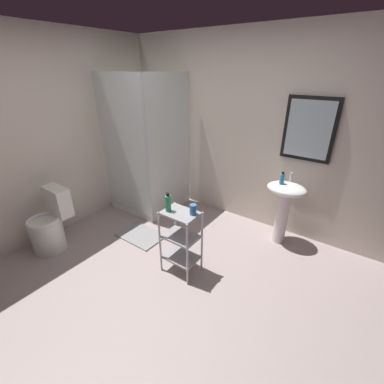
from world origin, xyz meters
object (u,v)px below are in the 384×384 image
object	(u,v)px
rinse_cup	(193,210)
bath_mat	(141,235)
storage_cart	(181,238)
hand_soap_bottle	(282,179)
shower_stall	(149,180)
pedestal_sink	(284,201)
body_wash_bottle_green	(168,203)
toilet	(50,225)

from	to	relation	value
rinse_cup	bath_mat	distance (m)	1.25
storage_cart	hand_soap_bottle	size ratio (longest dim) A/B	4.95
shower_stall	bath_mat	bearing A→B (deg)	-56.62
pedestal_sink	rinse_cup	size ratio (longest dim) A/B	7.66
shower_stall	bath_mat	xyz separation A→B (m)	(0.44, -0.68, -0.45)
shower_stall	rinse_cup	world-z (taller)	shower_stall
body_wash_bottle_green	rinse_cup	distance (m)	0.26
rinse_cup	pedestal_sink	bearing A→B (deg)	63.15
storage_cart	bath_mat	world-z (taller)	storage_cart
storage_cart	toilet	bearing A→B (deg)	-158.99
toilet	storage_cart	distance (m)	1.66
hand_soap_bottle	body_wash_bottle_green	size ratio (longest dim) A/B	0.75
toilet	hand_soap_bottle	bearing A→B (deg)	38.37
shower_stall	rinse_cup	bearing A→B (deg)	-30.16
bath_mat	pedestal_sink	bearing A→B (deg)	32.46
pedestal_sink	bath_mat	distance (m)	1.90
hand_soap_bottle	rinse_cup	size ratio (longest dim) A/B	1.41
shower_stall	body_wash_bottle_green	world-z (taller)	shower_stall
shower_stall	pedestal_sink	world-z (taller)	shower_stall
pedestal_sink	toilet	size ratio (longest dim) A/B	1.07
hand_soap_bottle	rinse_cup	world-z (taller)	hand_soap_bottle
body_wash_bottle_green	bath_mat	size ratio (longest dim) A/B	0.33
bath_mat	toilet	bearing A→B (deg)	-131.86
shower_stall	rinse_cup	distance (m)	1.67
hand_soap_bottle	shower_stall	bearing A→B (deg)	-172.22
hand_soap_bottle	rinse_cup	distance (m)	1.20
body_wash_bottle_green	bath_mat	world-z (taller)	body_wash_bottle_green
shower_stall	storage_cart	xyz separation A→B (m)	(1.29, -0.87, -0.03)
body_wash_bottle_green	bath_mat	xyz separation A→B (m)	(-0.72, 0.23, -0.82)
shower_stall	body_wash_bottle_green	xyz separation A→B (m)	(1.17, -0.91, 0.37)
hand_soap_bottle	body_wash_bottle_green	distance (m)	1.39
storage_cart	hand_soap_bottle	xyz separation A→B (m)	(0.63, 1.13, 0.44)
pedestal_sink	storage_cart	size ratio (longest dim) A/B	1.09
hand_soap_bottle	bath_mat	size ratio (longest dim) A/B	0.25
rinse_cup	storage_cart	bearing A→B (deg)	-158.72
pedestal_sink	body_wash_bottle_green	world-z (taller)	body_wash_bottle_green
bath_mat	shower_stall	bearing A→B (deg)	123.38
hand_soap_bottle	bath_mat	bearing A→B (deg)	-147.53
storage_cart	bath_mat	bearing A→B (deg)	167.13
storage_cart	hand_soap_bottle	distance (m)	1.37
pedestal_sink	storage_cart	world-z (taller)	pedestal_sink
rinse_cup	shower_stall	bearing A→B (deg)	149.84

